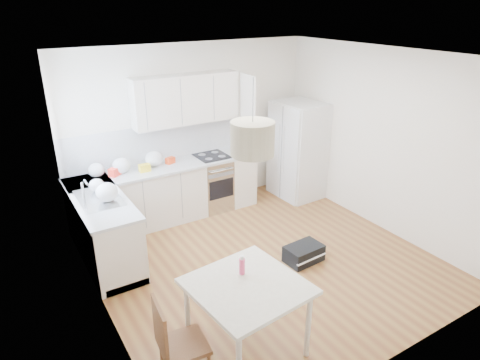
# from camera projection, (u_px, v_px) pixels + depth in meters

# --- Properties ---
(floor) EXTENTS (4.20, 4.20, 0.00)m
(floor) POSITION_uv_depth(u_px,v_px,m) (263.00, 260.00, 5.84)
(floor) COLOR brown
(floor) RESTS_ON ground
(ceiling) EXTENTS (4.20, 4.20, 0.00)m
(ceiling) POSITION_uv_depth(u_px,v_px,m) (268.00, 56.00, 4.79)
(ceiling) COLOR white
(ceiling) RESTS_ON wall_back
(wall_back) EXTENTS (4.20, 0.00, 4.20)m
(wall_back) POSITION_uv_depth(u_px,v_px,m) (192.00, 128.00, 6.96)
(wall_back) COLOR white
(wall_back) RESTS_ON floor
(wall_left) EXTENTS (0.00, 4.20, 4.20)m
(wall_left) POSITION_uv_depth(u_px,v_px,m) (94.00, 208.00, 4.30)
(wall_left) COLOR white
(wall_left) RESTS_ON floor
(wall_right) EXTENTS (0.00, 4.20, 4.20)m
(wall_right) POSITION_uv_depth(u_px,v_px,m) (382.00, 141.00, 6.33)
(wall_right) COLOR white
(wall_right) RESTS_ON floor
(window_glassblock) EXTENTS (0.02, 1.00, 1.00)m
(window_glassblock) POSITION_uv_depth(u_px,v_px,m) (65.00, 140.00, 5.05)
(window_glassblock) COLOR #BFE0F9
(window_glassblock) RESTS_ON wall_left
(cabinets_back) EXTENTS (3.00, 0.60, 0.88)m
(cabinets_back) POSITION_uv_depth(u_px,v_px,m) (168.00, 194.00, 6.79)
(cabinets_back) COLOR silver
(cabinets_back) RESTS_ON floor
(cabinets_left) EXTENTS (0.60, 1.80, 0.88)m
(cabinets_left) POSITION_uv_depth(u_px,v_px,m) (103.00, 229.00, 5.74)
(cabinets_left) COLOR silver
(cabinets_left) RESTS_ON floor
(counter_back) EXTENTS (3.02, 0.64, 0.04)m
(counter_back) POSITION_uv_depth(u_px,v_px,m) (166.00, 167.00, 6.61)
(counter_back) COLOR #B9BCBF
(counter_back) RESTS_ON cabinets_back
(counter_left) EXTENTS (0.64, 1.82, 0.04)m
(counter_left) POSITION_uv_depth(u_px,v_px,m) (98.00, 198.00, 5.56)
(counter_left) COLOR #B9BCBF
(counter_left) RESTS_ON cabinets_left
(backsplash_back) EXTENTS (3.00, 0.01, 0.58)m
(backsplash_back) POSITION_uv_depth(u_px,v_px,m) (158.00, 143.00, 6.72)
(backsplash_back) COLOR white
(backsplash_back) RESTS_ON wall_back
(backsplash_left) EXTENTS (0.01, 1.80, 0.58)m
(backsplash_left) POSITION_uv_depth(u_px,v_px,m) (71.00, 181.00, 5.30)
(backsplash_left) COLOR white
(backsplash_left) RESTS_ON wall_left
(upper_cabinets) EXTENTS (1.70, 0.32, 0.75)m
(upper_cabinets) POSITION_uv_depth(u_px,v_px,m) (186.00, 99.00, 6.56)
(upper_cabinets) COLOR silver
(upper_cabinets) RESTS_ON wall_back
(range_oven) EXTENTS (0.50, 0.61, 0.88)m
(range_oven) POSITION_uv_depth(u_px,v_px,m) (213.00, 183.00, 7.18)
(range_oven) COLOR #BABCBF
(range_oven) RESTS_ON floor
(sink) EXTENTS (0.50, 0.80, 0.16)m
(sink) POSITION_uv_depth(u_px,v_px,m) (99.00, 198.00, 5.52)
(sink) COLOR #BABCBF
(sink) RESTS_ON counter_left
(refrigerator) EXTENTS (0.85, 0.87, 1.69)m
(refrigerator) POSITION_uv_depth(u_px,v_px,m) (299.00, 150.00, 7.51)
(refrigerator) COLOR white
(refrigerator) RESTS_ON floor
(dining_table) EXTENTS (1.10, 1.10, 0.79)m
(dining_table) POSITION_uv_depth(u_px,v_px,m) (247.00, 292.00, 4.08)
(dining_table) COLOR beige
(dining_table) RESTS_ON floor
(dining_chair) EXTENTS (0.44, 0.44, 0.94)m
(dining_chair) POSITION_uv_depth(u_px,v_px,m) (184.00, 343.00, 3.79)
(dining_chair) COLOR #4E2717
(dining_chair) RESTS_ON floor
(drink_bottle) EXTENTS (0.07, 0.07, 0.20)m
(drink_bottle) POSITION_uv_depth(u_px,v_px,m) (242.00, 265.00, 4.17)
(drink_bottle) COLOR #DF3E6A
(drink_bottle) RESTS_ON dining_table
(gym_bag) EXTENTS (0.52, 0.36, 0.23)m
(gym_bag) POSITION_uv_depth(u_px,v_px,m) (304.00, 253.00, 5.78)
(gym_bag) COLOR black
(gym_bag) RESTS_ON floor
(pendant_lamp) EXTENTS (0.49, 0.49, 0.30)m
(pendant_lamp) POSITION_uv_depth(u_px,v_px,m) (253.00, 139.00, 3.67)
(pendant_lamp) COLOR #B3A889
(pendant_lamp) RESTS_ON ceiling
(grocery_bag_a) EXTENTS (0.23, 0.20, 0.21)m
(grocery_bag_a) POSITION_uv_depth(u_px,v_px,m) (96.00, 170.00, 6.13)
(grocery_bag_a) COLOR silver
(grocery_bag_a) RESTS_ON counter_back
(grocery_bag_b) EXTENTS (0.26, 0.22, 0.24)m
(grocery_bag_b) POSITION_uv_depth(u_px,v_px,m) (121.00, 166.00, 6.27)
(grocery_bag_b) COLOR silver
(grocery_bag_b) RESTS_ON counter_back
(grocery_bag_c) EXTENTS (0.27, 0.23, 0.24)m
(grocery_bag_c) POSITION_uv_depth(u_px,v_px,m) (154.00, 159.00, 6.53)
(grocery_bag_c) COLOR silver
(grocery_bag_c) RESTS_ON counter_back
(grocery_bag_d) EXTENTS (0.20, 0.17, 0.18)m
(grocery_bag_d) POSITION_uv_depth(u_px,v_px,m) (97.00, 185.00, 5.67)
(grocery_bag_d) COLOR silver
(grocery_bag_d) RESTS_ON counter_back
(grocery_bag_e) EXTENTS (0.28, 0.24, 0.25)m
(grocery_bag_e) POSITION_uv_depth(u_px,v_px,m) (107.00, 192.00, 5.38)
(grocery_bag_e) COLOR silver
(grocery_bag_e) RESTS_ON counter_left
(snack_orange) EXTENTS (0.16, 0.13, 0.10)m
(snack_orange) POSITION_uv_depth(u_px,v_px,m) (170.00, 160.00, 6.67)
(snack_orange) COLOR red
(snack_orange) RESTS_ON counter_back
(snack_yellow) EXTENTS (0.16, 0.10, 0.11)m
(snack_yellow) POSITION_uv_depth(u_px,v_px,m) (145.00, 168.00, 6.35)
(snack_yellow) COLOR yellow
(snack_yellow) RESTS_ON counter_back
(snack_red) EXTENTS (0.21, 0.19, 0.12)m
(snack_red) POSITION_uv_depth(u_px,v_px,m) (115.00, 172.00, 6.20)
(snack_red) COLOR red
(snack_red) RESTS_ON counter_back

